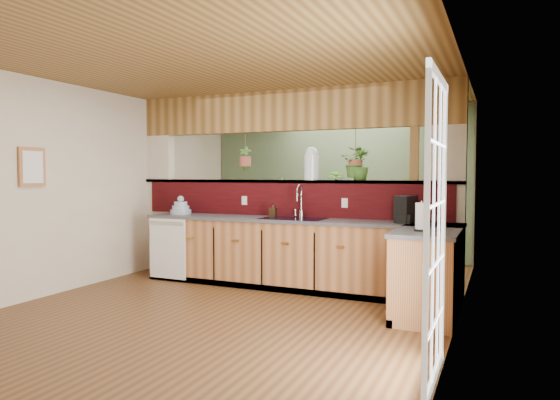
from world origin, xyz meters
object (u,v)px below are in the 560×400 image
at_px(dish_stack, 181,208).
at_px(soap_dispenser, 273,210).
at_px(paper_towel, 421,217).
at_px(shelving_console, 313,230).
at_px(glass_jar, 311,163).
at_px(coffee_maker, 406,210).
at_px(faucet, 300,200).

height_order(dish_stack, soap_dispenser, dish_stack).
xyz_separation_m(paper_towel, shelving_console, (-2.26, 3.04, -0.54)).
relative_size(soap_dispenser, glass_jar, 0.44).
height_order(dish_stack, coffee_maker, coffee_maker).
distance_m(coffee_maker, glass_jar, 1.46).
relative_size(dish_stack, soap_dispenser, 1.56).
height_order(glass_jar, shelving_console, glass_jar).
bearing_deg(dish_stack, faucet, 4.47).
xyz_separation_m(coffee_maker, glass_jar, (-1.30, 0.35, 0.56)).
bearing_deg(glass_jar, paper_towel, -35.51).
relative_size(soap_dispenser, shelving_console, 0.12).
bearing_deg(coffee_maker, shelving_console, 150.71).
xyz_separation_m(dish_stack, glass_jar, (1.85, 0.35, 0.63)).
relative_size(faucet, paper_towel, 1.44).
relative_size(coffee_maker, glass_jar, 0.72).
distance_m(coffee_maker, shelving_console, 3.04).
bearing_deg(paper_towel, shelving_console, 126.68).
bearing_deg(paper_towel, faucet, 151.16).
bearing_deg(glass_jar, shelving_console, 109.38).
height_order(faucet, glass_jar, glass_jar).
height_order(soap_dispenser, glass_jar, glass_jar).
distance_m(coffee_maker, paper_towel, 0.84).
distance_m(soap_dispenser, glass_jar, 0.81).
height_order(faucet, shelving_console, faucet).
relative_size(glass_jar, shelving_console, 0.27).
bearing_deg(faucet, soap_dispenser, -163.39).
height_order(soap_dispenser, coffee_maker, coffee_maker).
relative_size(dish_stack, glass_jar, 0.68).
height_order(soap_dispenser, paper_towel, paper_towel).
distance_m(faucet, coffee_maker, 1.39).
xyz_separation_m(soap_dispenser, shelving_console, (-0.25, 2.22, -0.50)).
distance_m(dish_stack, coffee_maker, 3.15).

